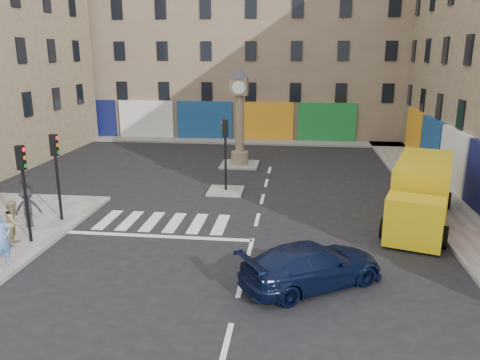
% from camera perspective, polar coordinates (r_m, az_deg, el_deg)
% --- Properties ---
extents(ground, '(120.00, 120.00, 0.00)m').
position_cam_1_polar(ground, '(16.88, 0.94, -9.51)').
color(ground, black).
rests_on(ground, ground).
extents(sidewalk_right, '(2.60, 30.00, 0.15)m').
position_cam_1_polar(sidewalk_right, '(27.14, 21.89, -0.79)').
color(sidewalk_right, gray).
rests_on(sidewalk_right, ground).
extents(sidewalk_far, '(32.00, 2.40, 0.15)m').
position_cam_1_polar(sidewalk_far, '(38.49, -1.52, 4.80)').
color(sidewalk_far, gray).
rests_on(sidewalk_far, ground).
extents(island_near, '(1.80, 1.80, 0.12)m').
position_cam_1_polar(island_near, '(24.54, -1.74, -1.34)').
color(island_near, gray).
rests_on(island_near, ground).
extents(island_far, '(2.40, 2.40, 0.12)m').
position_cam_1_polar(island_far, '(30.28, -0.04, 1.89)').
color(island_far, gray).
rests_on(island_far, ground).
extents(building_far, '(32.00, 10.00, 17.00)m').
position_cam_1_polar(building_far, '(43.62, -0.43, 17.16)').
color(building_far, '#88755A').
rests_on(building_far, ground).
extents(traffic_light_left_near, '(0.28, 0.22, 3.70)m').
position_cam_1_polar(traffic_light_left_near, '(18.86, -24.90, 0.17)').
color(traffic_light_left_near, black).
rests_on(traffic_light_left_near, sidewalk_left).
extents(traffic_light_left_far, '(0.28, 0.22, 3.70)m').
position_cam_1_polar(traffic_light_left_far, '(20.87, -21.52, 1.88)').
color(traffic_light_left_far, black).
rests_on(traffic_light_left_far, sidewalk_left).
extents(traffic_light_island, '(0.28, 0.22, 3.70)m').
position_cam_1_polar(traffic_light_island, '(23.94, -1.79, 4.48)').
color(traffic_light_island, black).
rests_on(traffic_light_island, island_near).
extents(clock_pillar, '(1.20, 1.20, 6.10)m').
position_cam_1_polar(clock_pillar, '(29.66, -0.04, 8.46)').
color(clock_pillar, '#948260').
rests_on(clock_pillar, island_far).
extents(navy_sedan, '(4.98, 4.16, 1.36)m').
position_cam_1_polar(navy_sedan, '(14.96, 8.81, -10.22)').
color(navy_sedan, black).
rests_on(navy_sedan, ground).
extents(yellow_van, '(4.16, 7.41, 2.58)m').
position_cam_1_polar(yellow_van, '(21.49, 21.21, -1.42)').
color(yellow_van, yellow).
rests_on(yellow_van, ground).
extents(pedestrian_blue, '(0.74, 0.82, 1.89)m').
position_cam_1_polar(pedestrian_blue, '(17.45, -27.11, -6.53)').
color(pedestrian_blue, '#5E8ED8').
rests_on(pedestrian_blue, sidewalk_left).
extents(pedestrian_tan, '(0.77, 0.92, 1.68)m').
position_cam_1_polar(pedestrian_tan, '(19.33, -25.82, -4.66)').
color(pedestrian_tan, '#918159').
rests_on(pedestrian_tan, sidewalk_left).
extents(pedestrian_dark, '(1.19, 1.08, 1.60)m').
position_cam_1_polar(pedestrian_dark, '(20.94, -24.45, -3.14)').
color(pedestrian_dark, black).
rests_on(pedestrian_dark, sidewalk_left).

